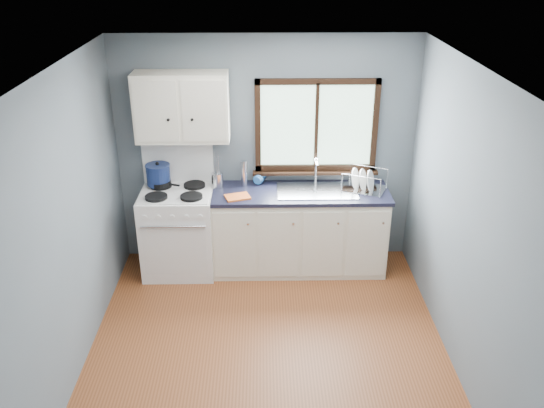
{
  "coord_description": "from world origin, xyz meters",
  "views": [
    {
      "loc": [
        -0.03,
        -4.06,
        3.38
      ],
      "look_at": [
        0.05,
        0.9,
        1.05
      ],
      "focal_mm": 38.0,
      "sensor_mm": 36.0,
      "label": 1
    }
  ],
  "objects_px": {
    "skillet": "(160,183)",
    "dish_rack": "(364,184)",
    "sink": "(317,196)",
    "thermos": "(244,173)",
    "stockpot": "(158,174)",
    "utensil_crock": "(217,180)",
    "base_cabinets": "(299,234)",
    "gas_range": "(179,229)"
  },
  "relations": [
    {
      "from": "skillet",
      "to": "thermos",
      "type": "distance_m",
      "value": 0.9
    },
    {
      "from": "gas_range",
      "to": "skillet",
      "type": "bearing_deg",
      "value": 145.92
    },
    {
      "from": "base_cabinets",
      "to": "thermos",
      "type": "distance_m",
      "value": 0.9
    },
    {
      "from": "base_cabinets",
      "to": "gas_range",
      "type": "bearing_deg",
      "value": -179.18
    },
    {
      "from": "skillet",
      "to": "dish_rack",
      "type": "height_order",
      "value": "dish_rack"
    },
    {
      "from": "base_cabinets",
      "to": "thermos",
      "type": "xyz_separation_m",
      "value": [
        -0.59,
        0.16,
        0.65
      ]
    },
    {
      "from": "sink",
      "to": "thermos",
      "type": "height_order",
      "value": "sink"
    },
    {
      "from": "skillet",
      "to": "gas_range",
      "type": "bearing_deg",
      "value": -14.0
    },
    {
      "from": "base_cabinets",
      "to": "thermos",
      "type": "bearing_deg",
      "value": 164.44
    },
    {
      "from": "base_cabinets",
      "to": "skillet",
      "type": "relative_size",
      "value": 5.02
    },
    {
      "from": "utensil_crock",
      "to": "dish_rack",
      "type": "distance_m",
      "value": 1.56
    },
    {
      "from": "gas_range",
      "to": "sink",
      "type": "relative_size",
      "value": 1.62
    },
    {
      "from": "skillet",
      "to": "utensil_crock",
      "type": "distance_m",
      "value": 0.61
    },
    {
      "from": "gas_range",
      "to": "skillet",
      "type": "relative_size",
      "value": 3.69
    },
    {
      "from": "skillet",
      "to": "dish_rack",
      "type": "distance_m",
      "value": 2.16
    },
    {
      "from": "skillet",
      "to": "stockpot",
      "type": "distance_m",
      "value": 0.09
    },
    {
      "from": "sink",
      "to": "thermos",
      "type": "relative_size",
      "value": 2.95
    },
    {
      "from": "utensil_crock",
      "to": "dish_rack",
      "type": "xyz_separation_m",
      "value": [
        1.56,
        -0.09,
        -0.02
      ]
    },
    {
      "from": "utensil_crock",
      "to": "dish_rack",
      "type": "bearing_deg",
      "value": -3.19
    },
    {
      "from": "utensil_crock",
      "to": "thermos",
      "type": "height_order",
      "value": "utensil_crock"
    },
    {
      "from": "base_cabinets",
      "to": "utensil_crock",
      "type": "bearing_deg",
      "value": 171.86
    },
    {
      "from": "sink",
      "to": "stockpot",
      "type": "height_order",
      "value": "sink"
    },
    {
      "from": "gas_range",
      "to": "stockpot",
      "type": "height_order",
      "value": "gas_range"
    },
    {
      "from": "stockpot",
      "to": "dish_rack",
      "type": "height_order",
      "value": "stockpot"
    },
    {
      "from": "sink",
      "to": "stockpot",
      "type": "distance_m",
      "value": 1.7
    },
    {
      "from": "skillet",
      "to": "stockpot",
      "type": "xyz_separation_m",
      "value": [
        -0.02,
        0.02,
        0.09
      ]
    },
    {
      "from": "thermos",
      "to": "utensil_crock",
      "type": "bearing_deg",
      "value": -172.28
    },
    {
      "from": "sink",
      "to": "skillet",
      "type": "xyz_separation_m",
      "value": [
        -1.66,
        0.1,
        0.12
      ]
    },
    {
      "from": "base_cabinets",
      "to": "dish_rack",
      "type": "distance_m",
      "value": 0.89
    },
    {
      "from": "gas_range",
      "to": "utensil_crock",
      "type": "xyz_separation_m",
      "value": [
        0.43,
        0.14,
        0.51
      ]
    },
    {
      "from": "sink",
      "to": "utensil_crock",
      "type": "relative_size",
      "value": 2.07
    },
    {
      "from": "base_cabinets",
      "to": "utensil_crock",
      "type": "relative_size",
      "value": 4.55
    },
    {
      "from": "skillet",
      "to": "dish_rack",
      "type": "xyz_separation_m",
      "value": [
        2.16,
        -0.06,
        -0.0
      ]
    },
    {
      "from": "utensil_crock",
      "to": "stockpot",
      "type": "bearing_deg",
      "value": -179.48
    },
    {
      "from": "sink",
      "to": "stockpot",
      "type": "relative_size",
      "value": 2.62
    },
    {
      "from": "gas_range",
      "to": "skillet",
      "type": "xyz_separation_m",
      "value": [
        -0.18,
        0.12,
        0.49
      ]
    },
    {
      "from": "utensil_crock",
      "to": "gas_range",
      "type": "bearing_deg",
      "value": -161.34
    },
    {
      "from": "utensil_crock",
      "to": "sink",
      "type": "bearing_deg",
      "value": -6.79
    },
    {
      "from": "gas_range",
      "to": "utensil_crock",
      "type": "height_order",
      "value": "gas_range"
    },
    {
      "from": "skillet",
      "to": "stockpot",
      "type": "relative_size",
      "value": 1.15
    },
    {
      "from": "skillet",
      "to": "utensil_crock",
      "type": "height_order",
      "value": "utensil_crock"
    },
    {
      "from": "sink",
      "to": "dish_rack",
      "type": "bearing_deg",
      "value": 4.5
    }
  ]
}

